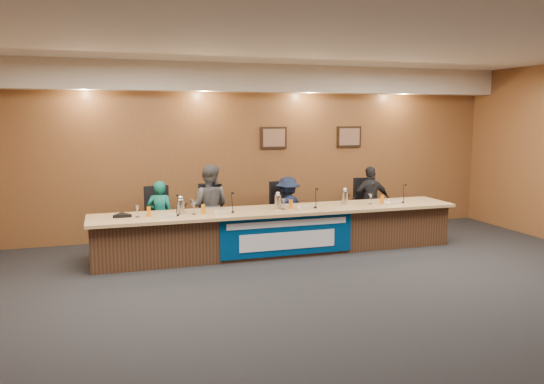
{
  "coord_description": "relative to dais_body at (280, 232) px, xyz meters",
  "views": [
    {
      "loc": [
        -2.74,
        -5.8,
        2.28
      ],
      "look_at": [
        -0.07,
        2.6,
        1.0
      ],
      "focal_mm": 35.0,
      "sensor_mm": 36.0,
      "label": 1
    }
  ],
  "objects": [
    {
      "name": "nameplate_a",
      "position": [
        -1.86,
        -0.3,
        0.45
      ],
      "size": [
        0.24,
        0.08,
        0.1
      ],
      "primitive_type": "cube",
      "rotation": [
        0.31,
        0.0,
        0.0
      ],
      "color": "white",
      "rests_on": "dais_top"
    },
    {
      "name": "floor",
      "position": [
        0.0,
        -2.4,
        -0.35
      ],
      "size": [
        10.0,
        10.0,
        0.0
      ],
      "primitive_type": "plane",
      "color": "black",
      "rests_on": "ground"
    },
    {
      "name": "banner_text_lower",
      "position": [
        0.0,
        -0.43,
        -0.05
      ],
      "size": [
        1.6,
        0.01,
        0.28
      ],
      "primitive_type": "cube",
      "color": "silver",
      "rests_on": "banner"
    },
    {
      "name": "juice_glass_a",
      "position": [
        -2.13,
        -0.07,
        0.47
      ],
      "size": [
        0.06,
        0.06,
        0.15
      ],
      "primitive_type": "cylinder",
      "color": "orange",
      "rests_on": "dais_top"
    },
    {
      "name": "juice_glass_b",
      "position": [
        -1.3,
        -0.11,
        0.47
      ],
      "size": [
        0.06,
        0.06,
        0.15
      ],
      "primitive_type": "cylinder",
      "color": "orange",
      "rests_on": "dais_top"
    },
    {
      "name": "office_chair_b",
      "position": [
        -1.04,
        0.81,
        0.13
      ],
      "size": [
        0.62,
        0.62,
        0.08
      ],
      "primitive_type": "cube",
      "rotation": [
        0.0,
        0.0,
        -0.36
      ],
      "color": "black",
      "rests_on": "floor"
    },
    {
      "name": "water_glass_d",
      "position": [
        1.63,
        -0.08,
        0.49
      ],
      "size": [
        0.08,
        0.08,
        0.18
      ],
      "primitive_type": "cylinder",
      "color": "silver",
      "rests_on": "dais_top"
    },
    {
      "name": "office_chair_d",
      "position": [
        2.06,
        0.81,
        0.13
      ],
      "size": [
        0.51,
        0.51,
        0.08
      ],
      "primitive_type": "cube",
      "rotation": [
        0.0,
        0.0,
        -0.05
      ],
      "color": "black",
      "rests_on": "floor"
    },
    {
      "name": "panelist_a",
      "position": [
        -1.88,
        0.71,
        0.25
      ],
      "size": [
        0.5,
        0.4,
        1.2
      ],
      "primitive_type": "imported",
      "rotation": [
        0.0,
        0.0,
        2.85
      ],
      "color": "#0E6054",
      "rests_on": "floor"
    },
    {
      "name": "soffit",
      "position": [
        0.0,
        1.35,
        2.6
      ],
      "size": [
        10.0,
        0.5,
        0.5
      ],
      "primitive_type": "cube",
      "color": "beige",
      "rests_on": "wall_back"
    },
    {
      "name": "carafe_mid",
      "position": [
        -0.04,
        -0.02,
        0.51
      ],
      "size": [
        0.11,
        0.11,
        0.23
      ],
      "primitive_type": "cylinder",
      "color": "silver",
      "rests_on": "dais_top"
    },
    {
      "name": "nameplate_c",
      "position": [
        0.38,
        -0.26,
        0.45
      ],
      "size": [
        0.24,
        0.08,
        0.1
      ],
      "primitive_type": "cube",
      "rotation": [
        0.31,
        0.0,
        0.0
      ],
      "color": "white",
      "rests_on": "dais_top"
    },
    {
      "name": "nameplate_d",
      "position": [
        2.02,
        -0.26,
        0.45
      ],
      "size": [
        0.24,
        0.08,
        0.1
      ],
      "primitive_type": "cube",
      "rotation": [
        0.31,
        0.0,
        0.0
      ],
      "color": "white",
      "rests_on": "dais_top"
    },
    {
      "name": "panelist_c",
      "position": [
        0.39,
        0.71,
        0.24
      ],
      "size": [
        0.87,
        0.7,
        1.18
      ],
      "primitive_type": "imported",
      "rotation": [
        0.0,
        0.0,
        3.54
      ],
      "color": "#101934",
      "rests_on": "floor"
    },
    {
      "name": "water_glass_c",
      "position": [
        0.03,
        -0.12,
        0.49
      ],
      "size": [
        0.08,
        0.08,
        0.18
      ],
      "primitive_type": "cylinder",
      "color": "silver",
      "rests_on": "dais_top"
    },
    {
      "name": "dais_body",
      "position": [
        0.0,
        0.0,
        0.0
      ],
      "size": [
        6.0,
        0.8,
        0.7
      ],
      "primitive_type": "cube",
      "color": "#442A1A",
      "rests_on": "floor"
    },
    {
      "name": "microphone_b",
      "position": [
        -0.85,
        -0.14,
        0.41
      ],
      "size": [
        0.07,
        0.07,
        0.02
      ],
      "primitive_type": "cylinder",
      "color": "black",
      "rests_on": "dais_top"
    },
    {
      "name": "juice_glass_d",
      "position": [
        1.83,
        -0.14,
        0.47
      ],
      "size": [
        0.06,
        0.06,
        0.15
      ],
      "primitive_type": "cylinder",
      "color": "orange",
      "rests_on": "dais_top"
    },
    {
      "name": "carafe_left",
      "position": [
        -1.64,
        0.0,
        0.51
      ],
      "size": [
        0.13,
        0.13,
        0.22
      ],
      "primitive_type": "cylinder",
      "color": "silver",
      "rests_on": "dais_top"
    },
    {
      "name": "microphone_c",
      "position": [
        0.58,
        -0.13,
        0.41
      ],
      "size": [
        0.07,
        0.07,
        0.02
      ],
      "primitive_type": "cylinder",
      "color": "black",
      "rests_on": "dais_top"
    },
    {
      "name": "panelist_d",
      "position": [
        2.06,
        0.71,
        0.31
      ],
      "size": [
        0.8,
        0.4,
        1.32
      ],
      "primitive_type": "imported",
      "rotation": [
        0.0,
        0.0,
        3.04
      ],
      "color": "black",
      "rests_on": "floor"
    },
    {
      "name": "paper_stack",
      "position": [
        2.07,
        -0.09,
        0.4
      ],
      "size": [
        0.26,
        0.33,
        0.01
      ],
      "primitive_type": "cube",
      "rotation": [
        0.0,
        0.0,
        0.14
      ],
      "color": "white",
      "rests_on": "dais_top"
    },
    {
      "name": "microphone_d",
      "position": [
        2.24,
        -0.12,
        0.41
      ],
      "size": [
        0.07,
        0.07,
        0.02
      ],
      "primitive_type": "cylinder",
      "color": "black",
      "rests_on": "dais_top"
    },
    {
      "name": "water_glass_b",
      "position": [
        -1.45,
        -0.11,
        0.49
      ],
      "size": [
        0.08,
        0.08,
        0.18
      ],
      "primitive_type": "cylinder",
      "color": "silver",
      "rests_on": "dais_top"
    },
    {
      "name": "office_chair_c",
      "position": [
        0.39,
        0.81,
        0.13
      ],
      "size": [
        0.57,
        0.57,
        0.08
      ],
      "primitive_type": "cube",
      "rotation": [
        0.0,
        0.0,
        0.22
      ],
      "color": "black",
      "rests_on": "floor"
    },
    {
      "name": "nameplate_b",
      "position": [
        -1.01,
        -0.29,
        0.45
      ],
      "size": [
        0.24,
        0.08,
        0.1
      ],
      "primitive_type": "cube",
      "rotation": [
        0.31,
        0.0,
        0.0
      ],
      "color": "white",
      "rests_on": "dais_top"
    },
    {
      "name": "banner_text_upper",
      "position": [
        0.0,
        -0.43,
        0.23
      ],
      "size": [
        2.0,
        0.01,
        0.1
      ],
      "primitive_type": "cube",
      "color": "silver",
      "rests_on": "banner"
    },
    {
      "name": "speakerphone",
      "position": [
        -2.52,
        0.01,
        0.43
      ],
      "size": [
        0.32,
        0.32,
        0.05
      ],
      "primitive_type": "cylinder",
      "color": "black",
      "rests_on": "dais_top"
    },
    {
      "name": "wall_photo_right",
      "position": [
        2.0,
        1.57,
        1.5
      ],
      "size": [
        0.52,
        0.04,
        0.42
      ],
      "primitive_type": "cube",
      "color": "black",
      "rests_on": "wall_back"
    },
    {
      "name": "water_glass_a",
      "position": [
        -2.29,
        -0.08,
        0.49
      ],
      "size": [
        0.08,
        0.08,
        0.18
      ],
      "primitive_type": "cylinder",
      "color": "silver",
      "rests_on": "dais_top"
    },
    {
      "name": "banner",
      "position": [
        0.0,
        -0.41,
        0.03
      ],
      "size": [
        2.2,
        0.02,
        0.65
      ],
      "primitive_type": "cube",
      "color": "navy",
      "rests_on": "dais_body"
    },
    {
      "name": "wall_photo_left",
      "position": [
        0.4,
        1.57,
        1.5
      ],
      "size": [
        0.52,
        0.04,
        0.42
      ],
      "primitive_type": "cube",
      "color": "black",
      "rests_on": "wall_back"
    },
    {
      "name": "ceiling",
      "position": [
        0.0,
        -2.4,
        2.85
      ],
      "size": [
        10.0,
        8.0,
        0.04
      ],
      "primitive_type": "cube",
      "color": "silver",
      "rests_on": "wall_back"
    },
    {
      "name": "office_chair_a",
      "position": [
        -1.88,
        0.81,
        0.13
      ],
      "size": [
        0.53,
        0.53,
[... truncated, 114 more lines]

